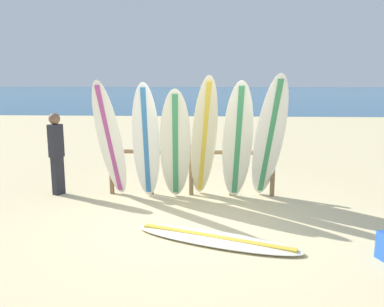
% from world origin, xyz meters
% --- Properties ---
extents(ground_plane, '(120.00, 120.00, 0.00)m').
position_xyz_m(ground_plane, '(0.00, 0.00, 0.00)').
color(ground_plane, beige).
extents(ocean_water, '(120.00, 80.00, 0.01)m').
position_xyz_m(ocean_water, '(0.00, 58.00, 0.00)').
color(ocean_water, '#1E5984').
rests_on(ocean_water, ground).
extents(surfboard_rack, '(3.27, 0.09, 1.01)m').
position_xyz_m(surfboard_rack, '(-0.11, 1.56, 0.63)').
color(surfboard_rack, olive).
rests_on(surfboard_rack, ground).
extents(surfboard_leaning_far_left, '(0.61, 1.06, 2.27)m').
position_xyz_m(surfboard_leaning_far_left, '(-1.58, 1.12, 1.13)').
color(surfboard_leaning_far_left, white).
rests_on(surfboard_leaning_far_left, ground).
extents(surfboard_leaning_left, '(0.53, 0.61, 2.22)m').
position_xyz_m(surfboard_leaning_left, '(-0.93, 1.21, 1.11)').
color(surfboard_leaning_left, white).
rests_on(surfboard_leaning_left, ground).
extents(surfboard_leaning_center_left, '(0.64, 0.87, 2.11)m').
position_xyz_m(surfboard_leaning_center_left, '(-0.37, 1.12, 1.06)').
color(surfboard_leaning_center_left, silver).
rests_on(surfboard_leaning_center_left, ground).
extents(surfboard_leaning_center, '(0.67, 1.18, 2.34)m').
position_xyz_m(surfboard_leaning_center, '(0.15, 1.20, 1.17)').
color(surfboard_leaning_center, beige).
rests_on(surfboard_leaning_center, ground).
extents(surfboard_leaning_center_right, '(0.63, 0.76, 2.25)m').
position_xyz_m(surfboard_leaning_center_right, '(0.76, 1.20, 1.13)').
color(surfboard_leaning_center_right, white).
rests_on(surfboard_leaning_center_right, ground).
extents(surfboard_leaning_right, '(0.72, 1.21, 2.37)m').
position_xyz_m(surfboard_leaning_right, '(1.33, 1.17, 1.19)').
color(surfboard_leaning_right, white).
rests_on(surfboard_leaning_right, ground).
extents(surfboard_lying_on_sand, '(2.51, 1.39, 0.08)m').
position_xyz_m(surfboard_lying_on_sand, '(0.37, -0.70, 0.04)').
color(surfboard_lying_on_sand, silver).
rests_on(surfboard_lying_on_sand, ground).
extents(beachgoer_standing, '(0.27, 0.31, 1.62)m').
position_xyz_m(beachgoer_standing, '(-2.74, 1.46, 0.89)').
color(beachgoer_standing, '#26262D').
rests_on(beachgoer_standing, ground).
extents(small_boat_offshore, '(0.87, 2.78, 0.71)m').
position_xyz_m(small_boat_offshore, '(6.22, 32.64, 0.26)').
color(small_boat_offshore, '#B22D28').
rests_on(small_boat_offshore, ocean_water).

